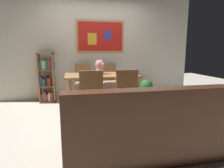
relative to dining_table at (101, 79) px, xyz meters
name	(u,v)px	position (x,y,z in m)	size (l,w,h in m)	color
ground_plane	(106,116)	(0.00, -0.48, -0.64)	(12.00, 12.00, 0.00)	beige
wall_back_with_painting	(95,48)	(0.00, 1.08, 0.67)	(5.20, 0.14, 2.60)	silver
dining_table	(101,79)	(0.00, 0.00, 0.00)	(1.49, 0.86, 0.74)	#9E7042
dining_chair_far_left	(83,79)	(-0.35, 0.74, -0.10)	(0.40, 0.41, 0.91)	#9E7042
dining_chair_near_left	(91,92)	(-0.30, -0.78, -0.10)	(0.40, 0.41, 0.91)	#9E7042
dining_chair_far_right	(109,78)	(0.32, 0.75, -0.10)	(0.40, 0.41, 0.91)	#9E7042
dining_chair_near_right	(125,90)	(0.30, -0.75, -0.10)	(0.40, 0.41, 0.91)	#9E7042
leather_couch	(142,128)	(0.20, -1.85, -0.33)	(1.80, 0.84, 0.84)	#472819
bookshelf	(47,79)	(-1.20, 0.80, -0.08)	(0.36, 0.28, 1.18)	#9E7042
potted_ivy	(146,88)	(1.31, 0.72, -0.39)	(0.33, 0.34, 0.51)	brown
flower_vase	(100,66)	(-0.02, 0.07, 0.27)	(0.21, 0.21, 0.30)	beige
tv_remote	(125,74)	(0.47, -0.17, 0.11)	(0.16, 0.08, 0.02)	black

